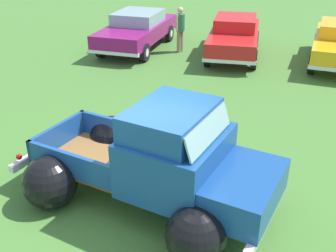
{
  "coord_description": "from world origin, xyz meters",
  "views": [
    {
      "loc": [
        2.22,
        -5.59,
        4.46
      ],
      "look_at": [
        0.0,
        1.43,
        0.77
      ],
      "focal_mm": 43.09,
      "sensor_mm": 36.0,
      "label": 1
    }
  ],
  "objects_px": {
    "vintage_pickup_truck": "(163,168)",
    "lane_cone_0": "(161,114)",
    "show_car_0": "(137,29)",
    "show_car_1": "(234,35)",
    "spectator_0": "(180,27)"
  },
  "relations": [
    {
      "from": "vintage_pickup_truck",
      "to": "lane_cone_0",
      "type": "bearing_deg",
      "value": 120.37
    },
    {
      "from": "show_car_0",
      "to": "vintage_pickup_truck",
      "type": "bearing_deg",
      "value": 23.77
    },
    {
      "from": "show_car_0",
      "to": "show_car_1",
      "type": "xyz_separation_m",
      "value": [
        3.82,
        0.17,
        -0.01
      ]
    },
    {
      "from": "vintage_pickup_truck",
      "to": "lane_cone_0",
      "type": "height_order",
      "value": "vintage_pickup_truck"
    },
    {
      "from": "show_car_0",
      "to": "show_car_1",
      "type": "height_order",
      "value": "same"
    },
    {
      "from": "spectator_0",
      "to": "lane_cone_0",
      "type": "xyz_separation_m",
      "value": [
        1.32,
        -6.33,
        -0.67
      ]
    },
    {
      "from": "show_car_1",
      "to": "lane_cone_0",
      "type": "relative_size",
      "value": 7.39
    },
    {
      "from": "spectator_0",
      "to": "lane_cone_0",
      "type": "relative_size",
      "value": 2.72
    },
    {
      "from": "spectator_0",
      "to": "lane_cone_0",
      "type": "distance_m",
      "value": 6.5
    },
    {
      "from": "show_car_1",
      "to": "vintage_pickup_truck",
      "type": "bearing_deg",
      "value": -3.49
    },
    {
      "from": "vintage_pickup_truck",
      "to": "spectator_0",
      "type": "distance_m",
      "value": 9.6
    },
    {
      "from": "spectator_0",
      "to": "vintage_pickup_truck",
      "type": "bearing_deg",
      "value": 123.31
    },
    {
      "from": "show_car_1",
      "to": "lane_cone_0",
      "type": "xyz_separation_m",
      "value": [
        -0.74,
        -6.49,
        -0.47
      ]
    },
    {
      "from": "vintage_pickup_truck",
      "to": "show_car_0",
      "type": "bearing_deg",
      "value": 125.09
    },
    {
      "from": "vintage_pickup_truck",
      "to": "lane_cone_0",
      "type": "relative_size",
      "value": 7.77
    }
  ]
}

